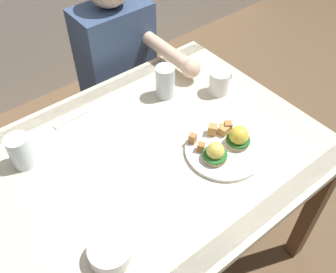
{
  "coord_description": "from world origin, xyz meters",
  "views": [
    {
      "loc": [
        -0.48,
        -0.71,
        1.73
      ],
      "look_at": [
        0.09,
        0.0,
        0.78
      ],
      "focal_mm": 40.39,
      "sensor_mm": 36.0,
      "label": 1
    }
  ],
  "objects_px": {
    "fruit_bowl": "(110,253)",
    "water_glass_far": "(21,153)",
    "eggs_benedict_plate": "(225,147)",
    "water_glass_near": "(165,84)",
    "diner_person": "(121,67)",
    "coffee_mug": "(220,82)",
    "dining_table": "(150,175)",
    "fork": "(70,120)"
  },
  "relations": [
    {
      "from": "fruit_bowl",
      "to": "diner_person",
      "type": "relative_size",
      "value": 0.11
    },
    {
      "from": "fruit_bowl",
      "to": "water_glass_near",
      "type": "xyz_separation_m",
      "value": [
        0.55,
        0.46,
        0.03
      ]
    },
    {
      "from": "coffee_mug",
      "to": "water_glass_far",
      "type": "height_order",
      "value": "water_glass_far"
    },
    {
      "from": "fruit_bowl",
      "to": "water_glass_far",
      "type": "height_order",
      "value": "water_glass_far"
    },
    {
      "from": "coffee_mug",
      "to": "diner_person",
      "type": "xyz_separation_m",
      "value": [
        -0.16,
        0.5,
        -0.14
      ]
    },
    {
      "from": "dining_table",
      "to": "fork",
      "type": "bearing_deg",
      "value": 111.28
    },
    {
      "from": "dining_table",
      "to": "diner_person",
      "type": "xyz_separation_m",
      "value": [
        0.27,
        0.6,
        0.02
      ]
    },
    {
      "from": "water_glass_near",
      "to": "water_glass_far",
      "type": "bearing_deg",
      "value": 178.81
    },
    {
      "from": "fruit_bowl",
      "to": "water_glass_far",
      "type": "bearing_deg",
      "value": 95.32
    },
    {
      "from": "dining_table",
      "to": "eggs_benedict_plate",
      "type": "bearing_deg",
      "value": -34.32
    },
    {
      "from": "eggs_benedict_plate",
      "to": "water_glass_far",
      "type": "bearing_deg",
      "value": 145.89
    },
    {
      "from": "dining_table",
      "to": "water_glass_near",
      "type": "bearing_deg",
      "value": 41.79
    },
    {
      "from": "fork",
      "to": "diner_person",
      "type": "bearing_deg",
      "value": 34.52
    },
    {
      "from": "water_glass_near",
      "to": "water_glass_far",
      "type": "relative_size",
      "value": 1.1
    },
    {
      "from": "fork",
      "to": "water_glass_near",
      "type": "xyz_separation_m",
      "value": [
        0.37,
        -0.1,
        0.05
      ]
    },
    {
      "from": "eggs_benedict_plate",
      "to": "coffee_mug",
      "type": "height_order",
      "value": "coffee_mug"
    },
    {
      "from": "eggs_benedict_plate",
      "to": "diner_person",
      "type": "height_order",
      "value": "diner_person"
    },
    {
      "from": "eggs_benedict_plate",
      "to": "water_glass_far",
      "type": "relative_size",
      "value": 2.25
    },
    {
      "from": "coffee_mug",
      "to": "water_glass_far",
      "type": "xyz_separation_m",
      "value": [
        -0.78,
        0.13,
        0.0
      ]
    },
    {
      "from": "fork",
      "to": "coffee_mug",
      "type": "bearing_deg",
      "value": -21.97
    },
    {
      "from": "dining_table",
      "to": "fruit_bowl",
      "type": "relative_size",
      "value": 10.0
    },
    {
      "from": "eggs_benedict_plate",
      "to": "fruit_bowl",
      "type": "distance_m",
      "value": 0.53
    },
    {
      "from": "dining_table",
      "to": "coffee_mug",
      "type": "distance_m",
      "value": 0.47
    },
    {
      "from": "fork",
      "to": "water_glass_far",
      "type": "bearing_deg",
      "value": -157.24
    },
    {
      "from": "eggs_benedict_plate",
      "to": "water_glass_near",
      "type": "height_order",
      "value": "water_glass_near"
    },
    {
      "from": "water_glass_far",
      "to": "diner_person",
      "type": "distance_m",
      "value": 0.73
    },
    {
      "from": "eggs_benedict_plate",
      "to": "fruit_bowl",
      "type": "xyz_separation_m",
      "value": [
        -0.52,
        -0.09,
        0.0
      ]
    },
    {
      "from": "water_glass_near",
      "to": "diner_person",
      "type": "relative_size",
      "value": 0.12
    },
    {
      "from": "dining_table",
      "to": "eggs_benedict_plate",
      "type": "height_order",
      "value": "eggs_benedict_plate"
    },
    {
      "from": "coffee_mug",
      "to": "fork",
      "type": "bearing_deg",
      "value": 158.03
    },
    {
      "from": "diner_person",
      "to": "water_glass_near",
      "type": "bearing_deg",
      "value": -93.93
    },
    {
      "from": "fruit_bowl",
      "to": "water_glass_far",
      "type": "distance_m",
      "value": 0.47
    },
    {
      "from": "diner_person",
      "to": "dining_table",
      "type": "bearing_deg",
      "value": -114.47
    },
    {
      "from": "water_glass_far",
      "to": "eggs_benedict_plate",
      "type": "bearing_deg",
      "value": -34.11
    },
    {
      "from": "dining_table",
      "to": "water_glass_far",
      "type": "relative_size",
      "value": 10.0
    },
    {
      "from": "fruit_bowl",
      "to": "coffee_mug",
      "type": "relative_size",
      "value": 1.08
    },
    {
      "from": "fruit_bowl",
      "to": "diner_person",
      "type": "xyz_separation_m",
      "value": [
        0.58,
        0.84,
        -0.12
      ]
    },
    {
      "from": "eggs_benedict_plate",
      "to": "fruit_bowl",
      "type": "height_order",
      "value": "eggs_benedict_plate"
    },
    {
      "from": "eggs_benedict_plate",
      "to": "water_glass_near",
      "type": "bearing_deg",
      "value": 85.48
    },
    {
      "from": "dining_table",
      "to": "fruit_bowl",
      "type": "distance_m",
      "value": 0.41
    },
    {
      "from": "dining_table",
      "to": "diner_person",
      "type": "distance_m",
      "value": 0.66
    },
    {
      "from": "diner_person",
      "to": "fork",
      "type": "bearing_deg",
      "value": -145.48
    }
  ]
}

